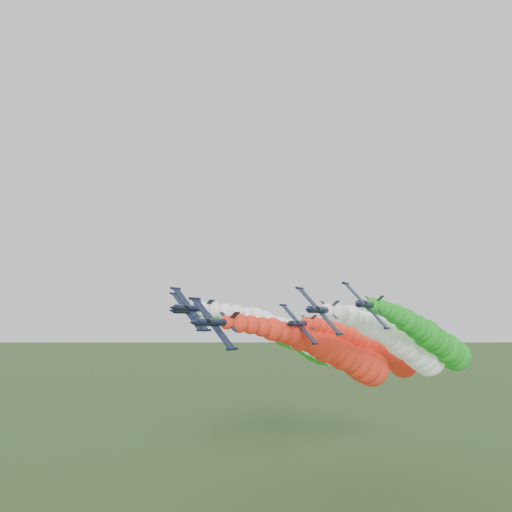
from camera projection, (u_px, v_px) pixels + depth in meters
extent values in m
cylinder|color=black|center=(214.00, 322.00, 74.06)|extent=(1.61, 9.30, 1.61)
cone|color=black|center=(193.00, 322.00, 69.25)|extent=(1.46, 1.86, 1.46)
cone|color=black|center=(232.00, 322.00, 78.50)|extent=(1.46, 0.93, 1.46)
ellipsoid|color=black|center=(208.00, 320.00, 72.14)|extent=(1.03, 1.94, 1.04)
cube|color=black|center=(213.00, 323.00, 73.92)|extent=(6.74, 1.96, 7.44)
cylinder|color=black|center=(195.00, 299.00, 75.93)|extent=(0.64, 2.69, 0.64)
cylinder|color=black|center=(232.00, 349.00, 71.90)|extent=(0.64, 2.69, 0.64)
cube|color=black|center=(233.00, 317.00, 77.19)|extent=(1.86, 1.55, 1.70)
cube|color=black|center=(229.00, 322.00, 77.46)|extent=(2.71, 1.14, 2.98)
sphere|color=red|center=(227.00, 322.00, 77.23)|extent=(2.21, 2.21, 2.21)
sphere|color=red|center=(239.00, 323.00, 80.55)|extent=(3.20, 3.20, 3.20)
sphere|color=red|center=(251.00, 325.00, 83.82)|extent=(3.22, 3.22, 3.22)
sphere|color=red|center=(262.00, 327.00, 87.07)|extent=(3.45, 3.45, 3.45)
sphere|color=red|center=(272.00, 329.00, 90.28)|extent=(4.21, 4.21, 4.21)
sphere|color=red|center=(282.00, 332.00, 93.46)|extent=(4.05, 4.05, 4.05)
sphere|color=red|center=(292.00, 335.00, 96.61)|extent=(4.40, 4.40, 4.40)
sphere|color=red|center=(301.00, 338.00, 99.73)|extent=(5.21, 5.21, 5.21)
sphere|color=red|center=(309.00, 341.00, 102.82)|extent=(4.73, 4.73, 4.73)
sphere|color=red|center=(318.00, 344.00, 105.88)|extent=(5.63, 5.63, 5.63)
sphere|color=red|center=(326.00, 348.00, 108.91)|extent=(6.65, 6.65, 6.65)
sphere|color=red|center=(334.00, 351.00, 111.91)|extent=(6.32, 6.32, 6.32)
sphere|color=red|center=(342.00, 354.00, 114.89)|extent=(7.10, 7.10, 7.10)
sphere|color=red|center=(349.00, 358.00, 117.83)|extent=(6.71, 6.71, 6.71)
sphere|color=red|center=(357.00, 362.00, 120.75)|extent=(7.80, 7.80, 7.80)
sphere|color=red|center=(364.00, 365.00, 123.65)|extent=(8.81, 8.81, 8.81)
sphere|color=red|center=(371.00, 369.00, 126.51)|extent=(8.82, 8.82, 8.82)
cylinder|color=black|center=(192.00, 308.00, 87.51)|extent=(1.61, 9.30, 1.61)
cone|color=black|center=(173.00, 308.00, 82.71)|extent=(1.46, 1.86, 1.46)
cone|color=black|center=(208.00, 309.00, 91.95)|extent=(1.46, 0.93, 1.46)
ellipsoid|color=black|center=(186.00, 306.00, 85.59)|extent=(1.03, 1.94, 1.04)
cube|color=black|center=(190.00, 309.00, 87.37)|extent=(6.74, 1.96, 7.44)
cylinder|color=black|center=(175.00, 288.00, 89.38)|extent=(0.64, 2.69, 0.64)
cylinder|color=black|center=(206.00, 330.00, 85.35)|extent=(0.64, 2.69, 0.64)
cube|color=black|center=(208.00, 304.00, 90.65)|extent=(1.86, 1.55, 1.70)
cube|color=black|center=(205.00, 308.00, 90.91)|extent=(2.71, 1.14, 2.98)
sphere|color=white|center=(203.00, 309.00, 90.68)|extent=(2.71, 2.71, 2.71)
sphere|color=white|center=(215.00, 310.00, 94.00)|extent=(2.84, 2.84, 2.84)
sphere|color=white|center=(225.00, 312.00, 97.28)|extent=(3.26, 3.26, 3.26)
sphere|color=white|center=(236.00, 314.00, 100.52)|extent=(3.76, 3.76, 3.76)
sphere|color=white|center=(246.00, 316.00, 103.73)|extent=(4.02, 4.02, 4.02)
sphere|color=white|center=(255.00, 319.00, 106.91)|extent=(5.00, 5.00, 5.00)
sphere|color=white|center=(264.00, 322.00, 110.06)|extent=(5.01, 5.01, 5.01)
sphere|color=white|center=(273.00, 325.00, 113.18)|extent=(4.31, 4.31, 4.31)
sphere|color=white|center=(281.00, 328.00, 116.27)|extent=(5.26, 5.26, 5.26)
sphere|color=white|center=(290.00, 331.00, 119.33)|extent=(6.15, 6.15, 6.15)
sphere|color=white|center=(298.00, 335.00, 122.36)|extent=(6.89, 6.89, 6.89)
sphere|color=white|center=(305.00, 338.00, 125.36)|extent=(6.20, 6.20, 6.20)
sphere|color=white|center=(313.00, 342.00, 128.34)|extent=(7.43, 7.43, 7.43)
sphere|color=white|center=(320.00, 345.00, 131.29)|extent=(7.66, 7.66, 7.66)
sphere|color=white|center=(328.00, 348.00, 134.21)|extent=(7.06, 7.06, 7.06)
sphere|color=white|center=(335.00, 352.00, 137.10)|extent=(7.92, 7.92, 7.92)
sphere|color=white|center=(342.00, 355.00, 139.96)|extent=(7.84, 7.84, 7.84)
cylinder|color=black|center=(320.00, 310.00, 80.10)|extent=(1.61, 9.30, 1.61)
cone|color=black|center=(307.00, 309.00, 75.30)|extent=(1.46, 1.86, 1.46)
cone|color=black|center=(331.00, 310.00, 84.54)|extent=(1.46, 0.93, 1.46)
ellipsoid|color=black|center=(317.00, 308.00, 78.18)|extent=(1.03, 1.94, 1.04)
cube|color=black|center=(319.00, 311.00, 79.96)|extent=(6.74, 1.96, 7.44)
cylinder|color=black|center=(300.00, 288.00, 81.97)|extent=(0.64, 2.69, 0.64)
cylinder|color=black|center=(339.00, 334.00, 77.94)|extent=(0.64, 2.69, 0.64)
cube|color=black|center=(333.00, 306.00, 83.24)|extent=(1.86, 1.55, 1.70)
cube|color=black|center=(329.00, 310.00, 83.50)|extent=(2.71, 1.14, 2.98)
sphere|color=white|center=(328.00, 310.00, 83.27)|extent=(2.39, 2.39, 2.39)
sphere|color=white|center=(335.00, 312.00, 86.59)|extent=(2.83, 2.83, 2.83)
sphere|color=white|center=(343.00, 313.00, 89.87)|extent=(3.07, 3.07, 3.07)
sphere|color=white|center=(350.00, 316.00, 93.11)|extent=(3.96, 3.96, 3.96)
sphere|color=white|center=(357.00, 318.00, 96.32)|extent=(3.57, 3.57, 3.57)
sphere|color=white|center=(363.00, 321.00, 99.50)|extent=(4.21, 4.21, 4.21)
sphere|color=white|center=(370.00, 324.00, 102.65)|extent=(5.21, 5.21, 5.21)
sphere|color=white|center=(376.00, 328.00, 105.77)|extent=(5.28, 5.28, 5.28)
sphere|color=white|center=(382.00, 331.00, 108.86)|extent=(4.68, 4.68, 4.68)
sphere|color=white|center=(388.00, 334.00, 111.92)|extent=(5.30, 5.30, 5.30)
sphere|color=white|center=(394.00, 338.00, 114.95)|extent=(5.83, 5.83, 5.83)
sphere|color=white|center=(400.00, 341.00, 117.95)|extent=(7.15, 7.15, 7.15)
sphere|color=white|center=(406.00, 345.00, 120.93)|extent=(7.45, 7.45, 7.45)
sphere|color=white|center=(411.00, 348.00, 123.88)|extent=(6.65, 6.65, 6.65)
sphere|color=white|center=(417.00, 352.00, 126.80)|extent=(8.10, 8.10, 8.10)
sphere|color=white|center=(422.00, 355.00, 129.69)|extent=(8.60, 8.60, 8.60)
sphere|color=white|center=(428.00, 359.00, 132.55)|extent=(8.91, 8.91, 8.91)
cylinder|color=black|center=(189.00, 311.00, 99.78)|extent=(1.61, 9.30, 1.61)
cone|color=black|center=(172.00, 311.00, 94.97)|extent=(1.46, 1.86, 1.46)
cone|color=black|center=(203.00, 311.00, 104.22)|extent=(1.46, 0.93, 1.46)
ellipsoid|color=black|center=(184.00, 309.00, 97.86)|extent=(1.03, 1.94, 1.04)
cube|color=black|center=(187.00, 312.00, 99.63)|extent=(6.74, 1.96, 7.44)
cylinder|color=black|center=(174.00, 294.00, 101.65)|extent=(0.64, 2.69, 0.64)
cylinder|color=black|center=(201.00, 330.00, 97.62)|extent=(0.64, 2.69, 0.64)
cube|color=black|center=(203.00, 307.00, 102.91)|extent=(1.86, 1.55, 1.70)
cube|color=black|center=(200.00, 311.00, 103.18)|extent=(2.71, 1.14, 2.98)
sphere|color=#1B8F1E|center=(199.00, 311.00, 102.95)|extent=(2.52, 2.52, 2.52)
sphere|color=#1B8F1E|center=(209.00, 312.00, 106.27)|extent=(2.56, 2.56, 2.56)
sphere|color=#1B8F1E|center=(219.00, 314.00, 109.54)|extent=(3.19, 3.19, 3.19)
sphere|color=#1B8F1E|center=(228.00, 316.00, 112.79)|extent=(3.83, 3.83, 3.83)
sphere|color=#1B8F1E|center=(237.00, 318.00, 116.00)|extent=(4.28, 4.28, 4.28)
sphere|color=#1B8F1E|center=(246.00, 320.00, 119.18)|extent=(4.82, 4.82, 4.82)
sphere|color=#1B8F1E|center=(254.00, 323.00, 122.33)|extent=(4.35, 4.35, 4.35)
sphere|color=#1B8F1E|center=(263.00, 326.00, 125.44)|extent=(5.03, 5.03, 5.03)
sphere|color=#1B8F1E|center=(270.00, 328.00, 128.53)|extent=(5.79, 5.79, 5.79)
sphere|color=#1B8F1E|center=(278.00, 331.00, 131.59)|extent=(5.72, 5.72, 5.72)
sphere|color=#1B8F1E|center=(286.00, 334.00, 134.63)|extent=(6.78, 6.78, 6.78)
sphere|color=#1B8F1E|center=(293.00, 337.00, 137.63)|extent=(6.56, 6.56, 6.56)
sphere|color=#1B8F1E|center=(300.00, 341.00, 140.61)|extent=(6.38, 6.38, 6.38)
sphere|color=#1B8F1E|center=(307.00, 344.00, 143.55)|extent=(7.20, 7.20, 7.20)
sphere|color=#1B8F1E|center=(314.00, 347.00, 146.47)|extent=(8.29, 8.29, 8.29)
sphere|color=#1B8F1E|center=(321.00, 350.00, 149.37)|extent=(8.61, 8.61, 8.61)
sphere|color=#1B8F1E|center=(328.00, 353.00, 152.23)|extent=(7.57, 7.57, 7.57)
cylinder|color=black|center=(367.00, 305.00, 81.25)|extent=(1.61, 9.30, 1.61)
cone|color=black|center=(357.00, 304.00, 76.44)|extent=(1.46, 1.86, 1.46)
cone|color=black|center=(375.00, 305.00, 85.69)|extent=(1.46, 0.93, 1.46)
ellipsoid|color=black|center=(365.00, 302.00, 79.33)|extent=(1.03, 1.94, 1.04)
cube|color=black|center=(366.00, 305.00, 81.10)|extent=(6.74, 1.96, 7.44)
cylinder|color=black|center=(345.00, 283.00, 83.12)|extent=(0.64, 2.69, 0.64)
cylinder|color=black|center=(387.00, 328.00, 79.09)|extent=(0.64, 2.69, 0.64)
cube|color=black|center=(378.00, 300.00, 84.38)|extent=(1.86, 1.55, 1.70)
cube|color=black|center=(374.00, 305.00, 84.65)|extent=(2.71, 1.14, 2.98)
sphere|color=#1B8F1E|center=(373.00, 305.00, 84.42)|extent=(2.56, 2.56, 2.56)
sphere|color=#1B8F1E|center=(378.00, 307.00, 87.74)|extent=(2.88, 2.88, 2.88)
sphere|color=#1B8F1E|center=(384.00, 309.00, 91.01)|extent=(3.00, 3.00, 3.00)
sphere|color=#1B8F1E|center=(390.00, 311.00, 94.26)|extent=(3.23, 3.23, 3.23)
sphere|color=#1B8F1E|center=(395.00, 314.00, 97.47)|extent=(3.96, 3.96, 3.96)
sphere|color=#1B8F1E|center=(400.00, 317.00, 100.65)|extent=(3.65, 3.65, 3.65)
sphere|color=#1B8F1E|center=(406.00, 320.00, 103.80)|extent=(4.92, 4.92, 4.92)
sphere|color=#1B8F1E|center=(411.00, 323.00, 106.92)|extent=(4.60, 4.60, 4.60)
sphere|color=#1B8F1E|center=(416.00, 327.00, 110.00)|extent=(5.37, 5.37, 5.37)
sphere|color=#1B8F1E|center=(421.00, 330.00, 113.07)|extent=(5.22, 5.22, 5.22)
sphere|color=#1B8F1E|center=(426.00, 334.00, 116.10)|extent=(6.72, 6.72, 6.72)
sphere|color=#1B8F1E|center=(431.00, 337.00, 119.10)|extent=(6.38, 6.38, 6.38)
sphere|color=#1B8F1E|center=(436.00, 341.00, 122.08)|extent=(6.74, 6.74, 6.74)
sphere|color=#1B8F1E|center=(441.00, 344.00, 125.02)|extent=(6.28, 6.28, 6.28)
sphere|color=#1B8F1E|center=(445.00, 348.00, 127.94)|extent=(7.79, 7.79, 7.79)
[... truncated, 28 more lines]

